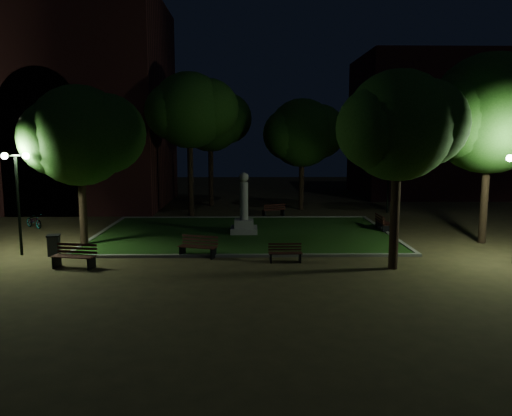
{
  "coord_description": "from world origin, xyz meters",
  "views": [
    {
      "loc": [
        0.2,
        -24.01,
        5.11
      ],
      "look_at": [
        0.62,
        1.0,
        1.54
      ],
      "focal_mm": 35.0,
      "sensor_mm": 36.0,
      "label": 1
    }
  ],
  "objects_px": {
    "bench_right_side": "(383,223)",
    "bicycle": "(34,221)",
    "monument": "(244,216)",
    "bench_west_near": "(75,257)",
    "bench_far_side": "(274,210)",
    "bench_near_left": "(198,247)",
    "trash_bin": "(54,245)",
    "bench_near_right": "(285,253)"
  },
  "relations": [
    {
      "from": "bench_right_side",
      "to": "bicycle",
      "type": "xyz_separation_m",
      "value": [
        -19.53,
        1.32,
        -0.02
      ]
    },
    {
      "from": "monument",
      "to": "bench_west_near",
      "type": "distance_m",
      "value": 9.47
    },
    {
      "from": "bench_west_near",
      "to": "bicycle",
      "type": "height_order",
      "value": "bench_west_near"
    },
    {
      "from": "monument",
      "to": "bench_far_side",
      "type": "xyz_separation_m",
      "value": [
        1.88,
        5.93,
        -0.57
      ]
    },
    {
      "from": "bench_near_left",
      "to": "bench_right_side",
      "type": "xyz_separation_m",
      "value": [
        9.54,
        5.76,
        -0.0
      ]
    },
    {
      "from": "bench_near_left",
      "to": "trash_bin",
      "type": "height_order",
      "value": "trash_bin"
    },
    {
      "from": "bench_near_right",
      "to": "bench_west_near",
      "type": "xyz_separation_m",
      "value": [
        -8.37,
        -0.78,
        0.08
      ]
    },
    {
      "from": "bicycle",
      "to": "bench_far_side",
      "type": "bearing_deg",
      "value": -35.4
    },
    {
      "from": "bench_near_right",
      "to": "bench_far_side",
      "type": "height_order",
      "value": "bench_far_side"
    },
    {
      "from": "bench_near_right",
      "to": "bicycle",
      "type": "distance_m",
      "value": 15.84
    },
    {
      "from": "monument",
      "to": "bench_near_right",
      "type": "xyz_separation_m",
      "value": [
        1.74,
        -5.96,
        -0.6
      ]
    },
    {
      "from": "bench_right_side",
      "to": "trash_bin",
      "type": "xyz_separation_m",
      "value": [
        -15.83,
        -5.41,
        0.04
      ]
    },
    {
      "from": "bench_right_side",
      "to": "bench_far_side",
      "type": "relative_size",
      "value": 1.04
    },
    {
      "from": "bench_near_right",
      "to": "trash_bin",
      "type": "distance_m",
      "value": 10.05
    },
    {
      "from": "bench_near_right",
      "to": "bench_right_side",
      "type": "height_order",
      "value": "bench_right_side"
    },
    {
      "from": "bench_near_left",
      "to": "bench_near_right",
      "type": "distance_m",
      "value": 3.79
    },
    {
      "from": "monument",
      "to": "bench_near_right",
      "type": "distance_m",
      "value": 6.24
    },
    {
      "from": "trash_bin",
      "to": "bicycle",
      "type": "relative_size",
      "value": 0.59
    },
    {
      "from": "bench_right_side",
      "to": "trash_bin",
      "type": "relative_size",
      "value": 1.82
    },
    {
      "from": "monument",
      "to": "bicycle",
      "type": "xyz_separation_m",
      "value": [
        -11.93,
        2.05,
        -0.55
      ]
    },
    {
      "from": "bench_near_left",
      "to": "bench_far_side",
      "type": "height_order",
      "value": "bench_near_left"
    },
    {
      "from": "monument",
      "to": "bench_near_left",
      "type": "height_order",
      "value": "monument"
    },
    {
      "from": "bench_west_near",
      "to": "bicycle",
      "type": "relative_size",
      "value": 1.15
    },
    {
      "from": "bench_west_near",
      "to": "bench_far_side",
      "type": "bearing_deg",
      "value": 67.34
    },
    {
      "from": "bench_far_side",
      "to": "bench_near_right",
      "type": "bearing_deg",
      "value": 68.71
    },
    {
      "from": "bench_near_right",
      "to": "trash_bin",
      "type": "relative_size",
      "value": 1.52
    },
    {
      "from": "bench_west_near",
      "to": "trash_bin",
      "type": "height_order",
      "value": "bench_west_near"
    },
    {
      "from": "monument",
      "to": "bench_near_right",
      "type": "relative_size",
      "value": 2.31
    },
    {
      "from": "bench_west_near",
      "to": "bicycle",
      "type": "bearing_deg",
      "value": 132.29
    },
    {
      "from": "bench_far_side",
      "to": "bench_near_left",
      "type": "bearing_deg",
      "value": 50.2
    },
    {
      "from": "monument",
      "to": "bench_near_right",
      "type": "bearing_deg",
      "value": -73.69
    },
    {
      "from": "bench_near_right",
      "to": "bench_right_side",
      "type": "bearing_deg",
      "value": 47.58
    },
    {
      "from": "bench_far_side",
      "to": "monument",
      "type": "bearing_deg",
      "value": 51.76
    },
    {
      "from": "bench_near_left",
      "to": "bench_west_near",
      "type": "relative_size",
      "value": 0.98
    },
    {
      "from": "bench_near_right",
      "to": "bench_right_side",
      "type": "relative_size",
      "value": 0.84
    },
    {
      "from": "bench_west_near",
      "to": "bicycle",
      "type": "xyz_separation_m",
      "value": [
        -5.3,
        8.79,
        -0.03
      ]
    },
    {
      "from": "bench_near_left",
      "to": "bench_far_side",
      "type": "relative_size",
      "value": 1.09
    },
    {
      "from": "bench_near_left",
      "to": "bench_near_right",
      "type": "height_order",
      "value": "bench_near_left"
    },
    {
      "from": "bench_west_near",
      "to": "trash_bin",
      "type": "distance_m",
      "value": 2.61
    },
    {
      "from": "bench_near_left",
      "to": "bench_near_right",
      "type": "bearing_deg",
      "value": 3.53
    },
    {
      "from": "monument",
      "to": "bench_right_side",
      "type": "height_order",
      "value": "monument"
    },
    {
      "from": "bench_near_left",
      "to": "bench_right_side",
      "type": "relative_size",
      "value": 1.05
    }
  ]
}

